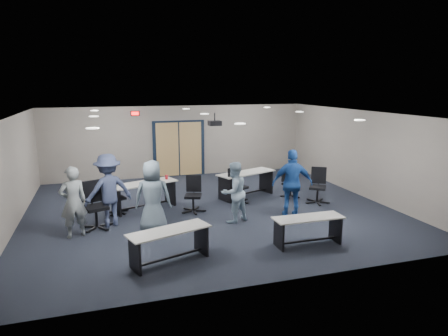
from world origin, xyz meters
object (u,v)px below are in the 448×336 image
object	(u,v)px
chair_back_d	(291,183)
person_gray	(73,202)
table_back_right	(246,180)
chair_back_b	(193,194)
person_back	(108,190)
chair_loose_right	(318,186)
table_front_left	(170,240)
table_back_left	(144,191)
chair_back_c	(238,186)
table_front_right	(308,226)
person_navy	(292,184)
chair_loose_left	(96,206)
chair_back_a	(116,197)
person_lightblue	(234,192)
person_plaid	(153,197)

from	to	relation	value
chair_back_d	person_gray	bearing A→B (deg)	173.79
table_back_right	chair_back_d	xyz separation A→B (m)	(1.32, -0.48, -0.08)
chair_back_b	person_back	world-z (taller)	person_back
person_gray	person_back	world-z (taller)	person_back
person_back	chair_loose_right	bearing A→B (deg)	164.16
table_front_left	table_back_right	distance (m)	5.08
table_back_left	chair_back_d	bearing A→B (deg)	-21.58
table_front_left	table_back_right	xyz separation A→B (m)	(3.12, 4.01, 0.08)
chair_back_c	person_gray	size ratio (longest dim) A/B	0.62
table_front_right	chair_loose_right	xyz separation A→B (m)	(1.83, 2.72, 0.10)
chair_back_b	person_gray	size ratio (longest dim) A/B	0.60
table_front_left	person_gray	xyz separation A→B (m)	(-1.88, 2.00, 0.38)
table_front_right	table_back_right	world-z (taller)	table_back_right
chair_loose_right	person_navy	xyz separation A→B (m)	(-1.30, -0.88, 0.38)
table_back_right	person_gray	bearing A→B (deg)	-178.79
table_back_left	person_back	bearing A→B (deg)	-151.18
table_back_right	chair_back_c	world-z (taller)	table_back_right
table_front_right	chair_loose_left	size ratio (longest dim) A/B	1.35
table_back_right	person_gray	size ratio (longest dim) A/B	1.21
chair_back_b	person_navy	xyz separation A→B (m)	(2.43, -1.17, 0.41)
chair_back_a	person_lightblue	distance (m)	3.29
table_back_left	person_gray	bearing A→B (deg)	-156.48
chair_back_a	chair_back_b	world-z (taller)	chair_back_b
person_back	person_lightblue	bearing A→B (deg)	150.73
table_front_right	person_lightblue	distance (m)	2.24
chair_loose_right	person_plaid	world-z (taller)	person_plaid
person_lightblue	table_front_left	bearing A→B (deg)	20.37
table_back_right	chair_loose_left	world-z (taller)	chair_loose_left
table_back_right	chair_back_b	distance (m)	2.21
table_back_right	chair_loose_left	bearing A→B (deg)	178.53
person_navy	chair_back_b	bearing A→B (deg)	-8.78
chair_back_d	person_navy	distance (m)	1.97
chair_loose_left	person_lightblue	size ratio (longest dim) A/B	0.74
person_back	table_front_left	bearing A→B (deg)	95.67
table_back_left	person_lightblue	distance (m)	2.75
chair_back_a	person_lightblue	bearing A→B (deg)	-50.46
person_gray	person_back	xyz separation A→B (m)	(0.80, 0.56, 0.07)
chair_back_c	table_front_left	bearing A→B (deg)	-149.10
table_back_right	chair_back_a	xyz separation A→B (m)	(-3.99, -0.51, -0.07)
table_front_left	chair_back_d	distance (m)	5.67
table_back_left	person_plaid	bearing A→B (deg)	-109.73
chair_back_b	person_lightblue	xyz separation A→B (m)	(0.82, -1.08, 0.28)
chair_back_c	person_back	world-z (taller)	person_back
chair_back_b	chair_back_d	bearing A→B (deg)	28.66
person_gray	table_front_left	bearing A→B (deg)	116.73
person_gray	table_front_right	bearing A→B (deg)	141.26
person_lightblue	person_navy	world-z (taller)	person_navy
table_front_right	person_back	distance (m)	4.91
table_back_left	person_back	xyz separation A→B (m)	(-0.99, -1.12, 0.39)
table_back_left	person_plaid	world-z (taller)	person_plaid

